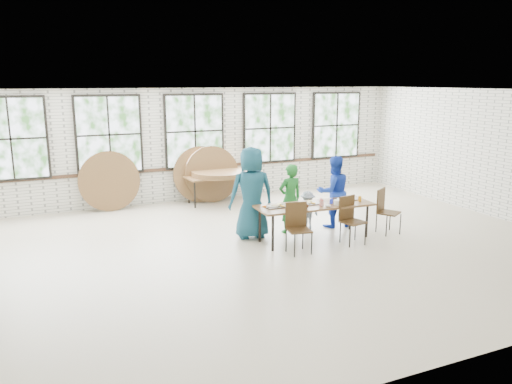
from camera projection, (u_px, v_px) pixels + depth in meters
room at (195, 133)px, 13.21m from camera, size 12.00×12.00×12.00m
dining_table at (315, 207)px, 10.08m from camera, size 2.44×0.92×0.74m
chair_near_left at (297, 223)px, 9.39m from camera, size 0.48×0.47×0.95m
chair_near_right at (350, 216)px, 9.91m from camera, size 0.50×0.49×0.95m
chair_spare at (385, 207)px, 10.58m from camera, size 0.57×0.57×0.95m
adult_teal at (252, 193)px, 10.17m from camera, size 0.99×0.71×1.89m
adult_green at (290, 199)px, 10.56m from camera, size 0.56×0.39×1.48m
toddler at (307, 211)px, 10.80m from camera, size 0.59×0.38×0.86m
adult_blue at (333, 192)px, 10.97m from camera, size 0.83×0.67×1.59m
storage_table at (220, 177)px, 13.16m from camera, size 1.87×0.93×0.74m
tabletop_clutter at (320, 203)px, 10.09m from camera, size 2.06×0.64×0.11m
round_tops_stacked at (220, 173)px, 13.13m from camera, size 1.50×1.50×0.13m
round_tops_leaning at (176, 177)px, 12.98m from camera, size 4.15×0.38×1.50m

